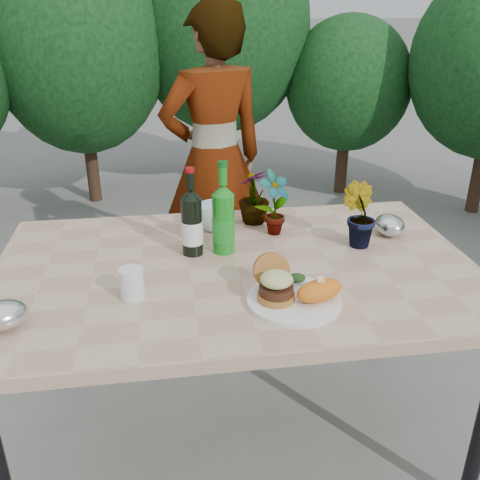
{
  "coord_description": "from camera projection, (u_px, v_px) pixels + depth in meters",
  "views": [
    {
      "loc": [
        -0.22,
        -1.57,
        1.57
      ],
      "look_at": [
        0.0,
        -0.08,
        0.88
      ],
      "focal_mm": 40.0,
      "sensor_mm": 36.0,
      "label": 1
    }
  ],
  "objects": [
    {
      "name": "ground",
      "position": [
        237.0,
        435.0,
        2.1
      ],
      "size": [
        80.0,
        80.0,
        0.0
      ],
      "primitive_type": "plane",
      "color": "slate",
      "rests_on": "ground"
    },
    {
      "name": "patio_table",
      "position": [
        237.0,
        280.0,
        1.81
      ],
      "size": [
        1.6,
        1.0,
        0.75
      ],
      "color": "tan",
      "rests_on": "ground"
    },
    {
      "name": "shrub_hedge",
      "position": [
        217.0,
        76.0,
        3.22
      ],
      "size": [
        6.84,
        5.14,
        2.19
      ],
      "color": "#382316",
      "rests_on": "ground"
    },
    {
      "name": "dinner_plate",
      "position": [
        294.0,
        300.0,
        1.57
      ],
      "size": [
        0.28,
        0.28,
        0.01
      ],
      "primitive_type": "cylinder",
      "color": "white",
      "rests_on": "patio_table"
    },
    {
      "name": "burger_stack",
      "position": [
        275.0,
        283.0,
        1.56
      ],
      "size": [
        0.11,
        0.16,
        0.11
      ],
      "color": "#B7722D",
      "rests_on": "dinner_plate"
    },
    {
      "name": "sweet_potato",
      "position": [
        319.0,
        290.0,
        1.54
      ],
      "size": [
        0.17,
        0.12,
        0.06
      ],
      "primitive_type": "ellipsoid",
      "rotation": [
        0.0,
        0.0,
        0.35
      ],
      "color": "orange",
      "rests_on": "dinner_plate"
    },
    {
      "name": "grilled_veg",
      "position": [
        293.0,
        279.0,
        1.65
      ],
      "size": [
        0.08,
        0.05,
        0.03
      ],
      "color": "olive",
      "rests_on": "dinner_plate"
    },
    {
      "name": "wine_bottle",
      "position": [
        192.0,
        223.0,
        1.82
      ],
      "size": [
        0.07,
        0.07,
        0.31
      ],
      "rotation": [
        0.0,
        0.0,
        -0.36
      ],
      "color": "black",
      "rests_on": "patio_table"
    },
    {
      "name": "sparkling_water",
      "position": [
        223.0,
        220.0,
        1.84
      ],
      "size": [
        0.08,
        0.08,
        0.33
      ],
      "rotation": [
        0.0,
        0.0,
        -0.24
      ],
      "color": "#17831C",
      "rests_on": "patio_table"
    },
    {
      "name": "plastic_cup",
      "position": [
        132.0,
        283.0,
        1.58
      ],
      "size": [
        0.07,
        0.07,
        0.09
      ],
      "primitive_type": "cylinder",
      "color": "silver",
      "rests_on": "patio_table"
    },
    {
      "name": "seedling_left",
      "position": [
        274.0,
        203.0,
        1.97
      ],
      "size": [
        0.16,
        0.14,
        0.25
      ],
      "primitive_type": "imported",
      "rotation": [
        0.0,
        0.0,
        0.48
      ],
      "color": "#245B1F",
      "rests_on": "patio_table"
    },
    {
      "name": "seedling_mid",
      "position": [
        359.0,
        215.0,
        1.89
      ],
      "size": [
        0.16,
        0.16,
        0.23
      ],
      "primitive_type": "imported",
      "rotation": [
        0.0,
        0.0,
        2.25
      ],
      "color": "#21571D",
      "rests_on": "patio_table"
    },
    {
      "name": "seedling_right",
      "position": [
        254.0,
        196.0,
        2.08
      ],
      "size": [
        0.17,
        0.17,
        0.22
      ],
      "primitive_type": "imported",
      "rotation": [
        0.0,
        0.0,
        3.8
      ],
      "color": "#246121",
      "rests_on": "patio_table"
    },
    {
      "name": "blue_bowl",
      "position": [
        215.0,
        217.0,
        2.03
      ],
      "size": [
        0.15,
        0.15,
        0.11
      ],
      "primitive_type": "imported",
      "rotation": [
        0.0,
        0.0,
        -0.11
      ],
      "color": "silver",
      "rests_on": "patio_table"
    },
    {
      "name": "foil_packet_left",
      "position": [
        3.0,
        315.0,
        1.44
      ],
      "size": [
        0.16,
        0.15,
        0.08
      ],
      "primitive_type": "ellipsoid",
      "rotation": [
        0.0,
        0.0,
        0.4
      ],
      "color": "silver",
      "rests_on": "patio_table"
    },
    {
      "name": "foil_packet_right",
      "position": [
        390.0,
        225.0,
        2.0
      ],
      "size": [
        0.12,
        0.14,
        0.08
      ],
      "primitive_type": "ellipsoid",
      "rotation": [
        0.0,
        0.0,
        1.65
      ],
      "color": "silver",
      "rests_on": "patio_table"
    },
    {
      "name": "person",
      "position": [
        214.0,
        160.0,
        2.79
      ],
      "size": [
        0.66,
        0.52,
        1.57
      ],
      "primitive_type": "imported",
      "rotation": [
        0.0,
        0.0,
        3.43
      ],
      "color": "#9D5F4E",
      "rests_on": "ground"
    }
  ]
}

